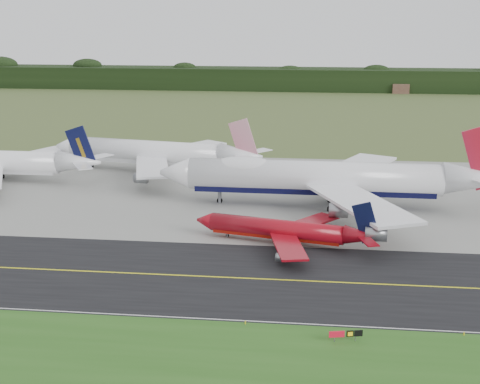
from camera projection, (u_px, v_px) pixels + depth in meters
name	position (u px, v px, depth m)	size (l,w,h in m)	color
ground	(243.00, 269.00, 112.58)	(600.00, 600.00, 0.00)	#455527
grass_verge	(210.00, 378.00, 79.00)	(400.00, 30.00, 0.01)	#275619
taxiway	(240.00, 278.00, 108.74)	(400.00, 32.00, 0.02)	black
apron	(266.00, 192.00, 161.52)	(400.00, 78.00, 0.01)	gray
taxiway_centreline	(240.00, 278.00, 108.74)	(400.00, 0.40, 0.00)	yellow
taxiway_edge_line	(228.00, 320.00, 93.86)	(400.00, 0.25, 0.00)	silver
horizon_treeline	(297.00, 80.00, 373.88)	(700.00, 25.00, 12.00)	black
jet_ba_747	(326.00, 178.00, 147.11)	(77.04, 64.01, 19.42)	white
jet_red_737	(286.00, 230.00, 124.22)	(35.47, 28.42, 9.66)	maroon
jet_star_tail	(156.00, 153.00, 179.94)	(60.01, 49.60, 15.86)	white
taxiway_sign	(346.00, 334.00, 87.50)	(4.43, 1.13, 1.50)	slate
edge_marker_center	(245.00, 322.00, 92.56)	(0.16, 0.16, 0.50)	yellow
edge_marker_right	(464.00, 334.00, 89.31)	(0.16, 0.16, 0.50)	yellow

